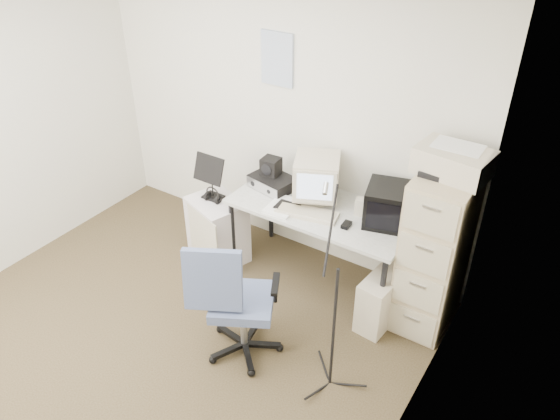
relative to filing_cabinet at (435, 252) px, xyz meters
The scene contains 22 objects.
floor 2.26m from the filing_cabinet, 136.87° to the right, with size 3.60×3.60×0.01m, color #332916.
ceiling 2.85m from the filing_cabinet, 136.87° to the right, with size 3.60×3.60×0.01m, color white.
wall_back 1.72m from the filing_cabinet, 168.55° to the left, with size 3.60×0.02×2.50m, color beige.
wall_right 1.61m from the filing_cabinet, 81.54° to the right, with size 0.02×3.60×2.50m, color beige.
wall_calendar 1.97m from the filing_cabinet, 169.10° to the left, with size 0.30×0.02×0.44m, color white.
filing_cabinet is the anchor object (origin of this frame).
printer 0.74m from the filing_cabinet, 90.00° to the left, with size 0.48×0.33×0.19m, color #C1B599.
desk 0.99m from the filing_cabinet, behind, with size 1.50×0.70×0.73m, color silver.
crt_monitor 1.08m from the filing_cabinet, behind, with size 0.35×0.37×0.39m, color #C1B599.
crt_tv 0.49m from the filing_cabinet, behind, with size 0.34×0.36×0.31m, color black.
desk_speaker 0.67m from the filing_cabinet, behind, with size 0.08×0.08×0.14m, color #BEB59C.
keyboard 1.02m from the filing_cabinet, 169.56° to the right, with size 0.50×0.18×0.03m, color #C1B599.
mouse 0.69m from the filing_cabinet, 166.14° to the right, with size 0.06×0.10×0.03m, color black.
radio_receiver 1.47m from the filing_cabinet, behind, with size 0.37×0.27×0.11m, color black.
radio_speaker 1.52m from the filing_cabinet, behind, with size 0.15×0.14×0.15m, color black.
papers 1.24m from the filing_cabinet, behind, with size 0.23×0.31×0.02m, color white.
pc_tower 0.55m from the filing_cabinet, 140.97° to the right, with size 0.21×0.48×0.45m, color #C1B599.
office_chair 1.47m from the filing_cabinet, 133.46° to the right, with size 0.57×0.57×0.98m, color #50597B.
side_cart 1.92m from the filing_cabinet, behind, with size 0.48×0.39×0.60m, color silver.
music_stand 1.95m from the filing_cabinet, behind, with size 0.29×0.15×0.42m, color black.
headphones 1.91m from the filing_cabinet, behind, with size 0.15×0.15×0.03m, color black.
mic_stand 1.04m from the filing_cabinet, 107.57° to the right, with size 0.02×0.02×1.34m, color black.
Camera 1 is at (2.37, -1.86, 3.11)m, focal length 35.00 mm.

